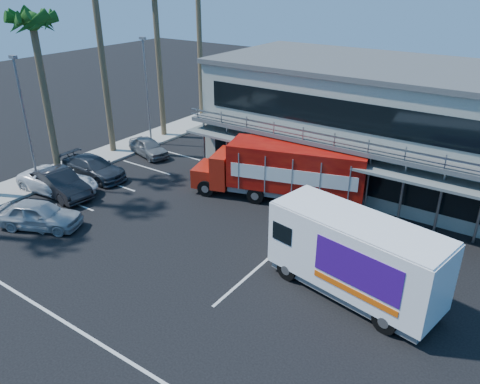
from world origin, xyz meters
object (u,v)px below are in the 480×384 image
Objects in this scene: red_truck at (285,170)px; parked_car_b at (60,183)px; parked_car_a at (39,215)px; white_van at (355,256)px.

red_truck reaches higher than parked_car_b.
parked_car_b is at bearing 13.97° from parked_car_a.
red_truck is 13.64m from parked_car_a.
parked_car_a is at bearing -147.17° from red_truck.
white_van is (6.87, -6.30, -0.00)m from red_truck.
white_van is at bearing -58.96° from red_truck.
white_van is at bearing -100.64° from parked_car_a.
red_truck is 2.19× the size of parked_car_b.
parked_car_b reaches higher than parked_car_a.
parked_car_a is 0.93× the size of parked_car_b.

